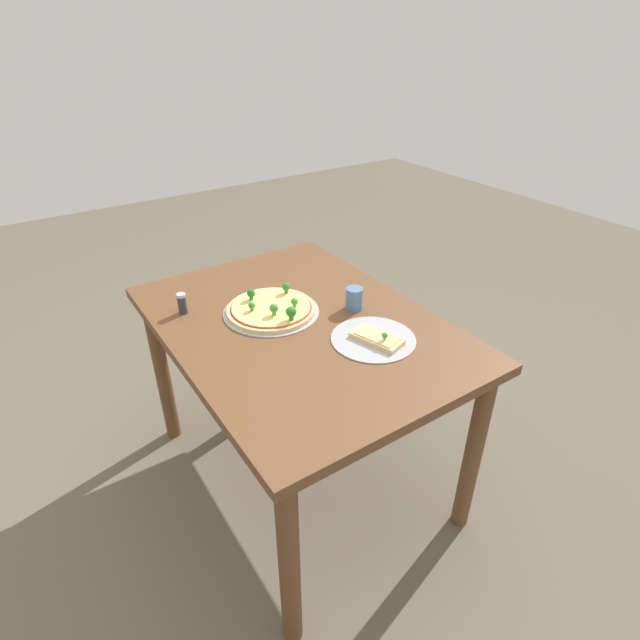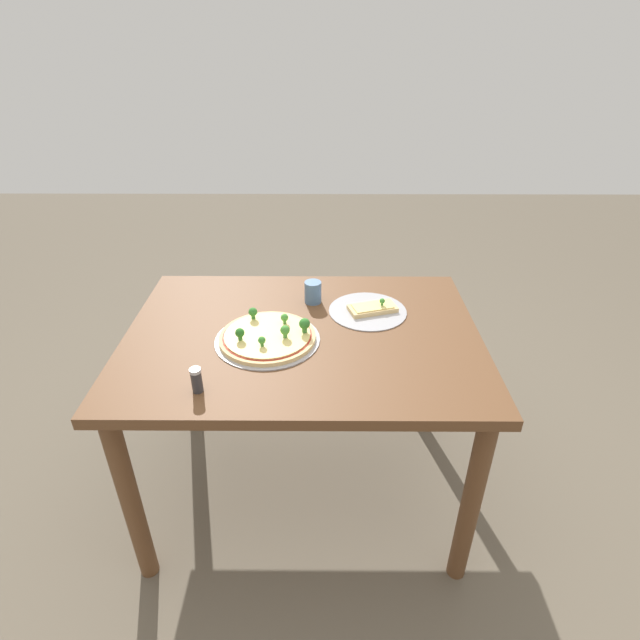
% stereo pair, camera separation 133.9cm
% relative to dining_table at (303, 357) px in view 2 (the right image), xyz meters
% --- Properties ---
extents(ground_plane, '(8.00, 8.00, 0.00)m').
position_rel_dining_table_xyz_m(ground_plane, '(0.00, 0.00, -0.63)').
color(ground_plane, brown).
extents(dining_table, '(1.16, 0.85, 0.73)m').
position_rel_dining_table_xyz_m(dining_table, '(0.00, 0.00, 0.00)').
color(dining_table, brown).
rests_on(dining_table, ground_plane).
extents(pizza_tray_whole, '(0.34, 0.34, 0.07)m').
position_rel_dining_table_xyz_m(pizza_tray_whole, '(0.11, 0.05, 0.11)').
color(pizza_tray_whole, '#A3A3A8').
rests_on(pizza_tray_whole, dining_table).
extents(pizza_tray_slice, '(0.27, 0.27, 0.05)m').
position_rel_dining_table_xyz_m(pizza_tray_slice, '(-0.23, -0.14, 0.11)').
color(pizza_tray_slice, '#A3A3A8').
rests_on(pizza_tray_slice, dining_table).
extents(drinking_cup, '(0.06, 0.06, 0.08)m').
position_rel_dining_table_xyz_m(drinking_cup, '(-0.03, -0.21, 0.14)').
color(drinking_cup, '#4C7099').
rests_on(drinking_cup, dining_table).
extents(condiment_shaker, '(0.03, 0.03, 0.07)m').
position_rel_dining_table_xyz_m(condiment_shaker, '(0.28, 0.30, 0.14)').
color(condiment_shaker, '#333338').
rests_on(condiment_shaker, dining_table).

